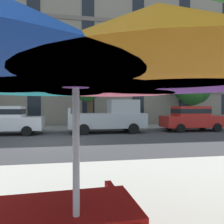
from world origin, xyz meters
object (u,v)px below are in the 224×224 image
object	(u,v)px
pickup_silver	(110,117)
patio_umbrella	(76,63)
street_tree_right	(192,90)
sedan_red	(192,118)
street_tree_middle	(87,84)
sedan_white	(5,119)

from	to	relation	value
pickup_silver	patio_umbrella	bearing A→B (deg)	-101.10
street_tree_right	sedan_red	bearing A→B (deg)	-119.96
street_tree_middle	pickup_silver	bearing A→B (deg)	-60.97
sedan_white	patio_umbrella	world-z (taller)	patio_umbrella
sedan_red	sedan_white	bearing A→B (deg)	180.00
street_tree_middle	street_tree_right	distance (m)	9.30
street_tree_middle	street_tree_right	bearing A→B (deg)	5.32
pickup_silver	sedan_red	xyz separation A→B (m)	(5.93, -0.00, -0.08)
street_tree_middle	street_tree_right	size ratio (longest dim) A/B	1.06
street_tree_right	patio_umbrella	world-z (taller)	street_tree_right
pickup_silver	sedan_red	world-z (taller)	pickup_silver
sedan_red	patio_umbrella	distance (m)	15.28
sedan_white	pickup_silver	distance (m)	6.59
street_tree_right	pickup_silver	bearing A→B (deg)	-156.89
street_tree_middle	street_tree_right	xyz separation A→B (m)	(9.26, 0.86, -0.27)
sedan_white	street_tree_right	xyz separation A→B (m)	(14.46, 3.36, 2.30)
sedan_white	sedan_red	world-z (taller)	same
sedan_red	street_tree_middle	distance (m)	8.15
sedan_red	street_tree_middle	xyz separation A→B (m)	(-7.32, 2.50, 2.57)
sedan_white	street_tree_right	distance (m)	15.02
patio_umbrella	pickup_silver	bearing A→B (deg)	78.90
street_tree_middle	street_tree_right	world-z (taller)	street_tree_middle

